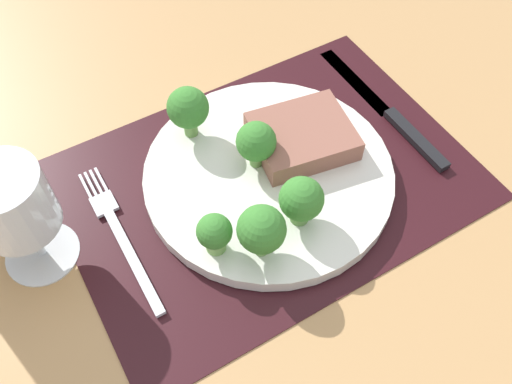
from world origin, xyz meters
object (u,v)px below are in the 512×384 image
at_px(plate, 268,174).
at_px(steak, 302,136).
at_px(knife, 391,115).
at_px(fork, 120,235).
at_px(wine_glass, 13,208).

height_order(plate, steak, steak).
bearing_deg(knife, steak, 178.46).
relative_size(plate, fork, 1.40).
bearing_deg(plate, wine_glass, 171.52).
bearing_deg(fork, steak, 0.73).
bearing_deg(steak, knife, -3.33).
relative_size(knife, wine_glass, 1.84).
xyz_separation_m(plate, fork, (-0.17, 0.01, -0.01)).
xyz_separation_m(plate, wine_glass, (-0.24, 0.04, 0.07)).
height_order(steak, fork, steak).
xyz_separation_m(plate, knife, (0.17, 0.01, -0.00)).
bearing_deg(plate, knife, 1.75).
relative_size(fork, wine_glass, 1.54).
bearing_deg(wine_glass, plate, -8.48).
distance_m(steak, fork, 0.22).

